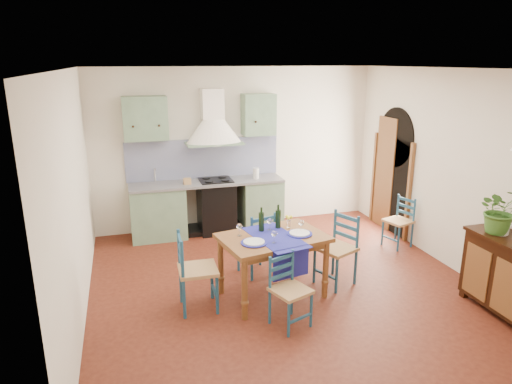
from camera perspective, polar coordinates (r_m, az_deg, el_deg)
floor at (r=6.28m, az=3.40°, el=-11.34°), size 5.00×5.00×0.00m
back_wall at (r=7.88m, az=-5.36°, el=2.52°), size 5.00×0.96×2.80m
right_wall at (r=7.23m, az=21.76°, el=2.54°), size 0.26×5.00×2.80m
left_wall at (r=5.47m, az=-21.82°, el=-0.91°), size 0.04×5.00×2.80m
ceiling at (r=5.57m, az=3.89°, el=15.18°), size 5.00×5.00×0.01m
dining_table at (r=5.69m, az=2.20°, el=-6.40°), size 1.41×1.10×1.13m
chair_near at (r=5.22m, az=4.14°, el=-12.14°), size 0.49×0.49×0.82m
chair_far at (r=6.35m, az=0.19°, el=-6.28°), size 0.53×0.53×0.92m
chair_left at (r=5.53m, az=-7.63°, el=-9.72°), size 0.46×0.46×0.96m
chair_right at (r=6.18m, az=10.14°, el=-6.96°), size 0.59×0.59×0.96m
chair_spare at (r=7.66m, az=17.49°, el=-3.51°), size 0.47×0.47×0.81m
sideboard at (r=6.14m, az=28.94°, el=-8.87°), size 0.50×1.05×0.94m
potted_plant at (r=6.03m, az=28.28°, el=-2.02°), size 0.62×0.58×0.56m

